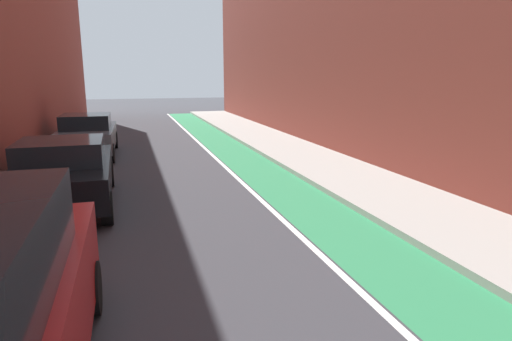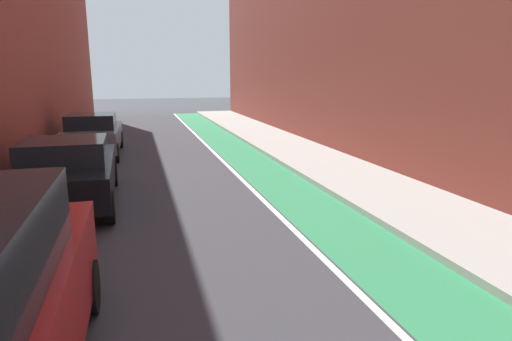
% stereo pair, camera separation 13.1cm
% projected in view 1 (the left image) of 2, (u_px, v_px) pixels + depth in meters
% --- Properties ---
extents(ground_plane, '(90.28, 90.28, 0.00)m').
position_uv_depth(ground_plane, '(176.00, 190.00, 11.09)').
color(ground_plane, '#38383D').
extents(bike_lane_paint, '(1.60, 41.04, 0.00)m').
position_uv_depth(bike_lane_paint, '(256.00, 168.00, 13.72)').
color(bike_lane_paint, '#2D8451').
rests_on(bike_lane_paint, ground).
extents(lane_divider_stripe, '(0.12, 41.04, 0.00)m').
position_uv_depth(lane_divider_stripe, '(228.00, 170.00, 13.47)').
color(lane_divider_stripe, white).
rests_on(lane_divider_stripe, ground).
extents(sidewalk_right, '(2.66, 41.04, 0.14)m').
position_uv_depth(sidewalk_right, '(318.00, 162.00, 14.29)').
color(sidewalk_right, '#A8A59E').
rests_on(sidewalk_right, ground).
extents(parked_sedan_black, '(2.08, 4.31, 1.53)m').
position_uv_depth(parked_sedan_black, '(64.00, 172.00, 9.58)').
color(parked_sedan_black, black).
rests_on(parked_sedan_black, ground).
extents(parked_sedan_gray, '(1.95, 4.35, 1.53)m').
position_uv_depth(parked_sedan_gray, '(88.00, 135.00, 15.58)').
color(parked_sedan_gray, '#595B60').
rests_on(parked_sedan_gray, ground).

